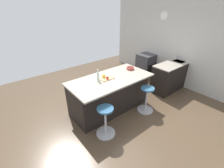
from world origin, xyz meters
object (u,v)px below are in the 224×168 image
stool_by_window (146,100)px  stool_middle (106,122)px  oven_range (146,65)px  apple_yellow (104,76)px  kitchen_island (110,93)px  fruit_bowl (130,68)px  water_bottle (98,76)px  cutting_board (107,78)px  apple_red (107,78)px

stool_by_window → stool_middle: 1.39m
oven_range → apple_yellow: 2.83m
kitchen_island → oven_range: bearing=-161.5°
kitchen_island → stool_middle: 1.01m
apple_yellow → fruit_bowl: bearing=179.2°
water_bottle → oven_range: bearing=-164.2°
stool_by_window → apple_yellow: (0.83, -0.80, 0.68)m
kitchen_island → cutting_board: bearing=-3.9°
stool_middle → fruit_bowl: size_ratio=3.31×
fruit_bowl → oven_range: bearing=-155.4°
cutting_board → apple_red: apple_red is taller
oven_range → water_bottle: size_ratio=2.87×
apple_red → water_bottle: water_bottle is taller
stool_by_window → oven_range: bearing=-139.5°
oven_range → apple_red: bearing=18.8°
stool_middle → cutting_board: 1.13m
oven_range → apple_red: (2.64, 0.90, 0.57)m
apple_yellow → stool_middle: bearing=55.0°
apple_red → apple_yellow: 0.14m
stool_middle → water_bottle: water_bottle is taller
apple_red → apple_yellow: (0.02, -0.13, 0.01)m
stool_middle → water_bottle: (-0.36, -0.76, 0.74)m
cutting_board → apple_yellow: apple_yellow is taller
oven_range → apple_red: size_ratio=12.27×
apple_red → fruit_bowl: (-0.94, -0.12, -0.02)m
kitchen_island → water_bottle: bearing=-6.3°
stool_by_window → apple_red: bearing=-39.4°
stool_by_window → apple_red: 1.25m
apple_yellow → water_bottle: 0.21m
oven_range → stool_by_window: oven_range is taller
cutting_board → apple_red: bearing=68.8°
oven_range → kitchen_island: 2.67m
cutting_board → fruit_bowl: 0.92m
oven_range → fruit_bowl: bearing=24.6°
kitchen_island → apple_red: size_ratio=30.10×
cutting_board → apple_yellow: size_ratio=4.02×
stool_by_window → apple_red: (0.81, -0.67, 0.67)m
kitchen_island → cutting_board: 0.49m
apple_red → apple_yellow: apple_yellow is taller
stool_middle → apple_yellow: 1.19m
apple_yellow → stool_by_window: bearing=136.0°
kitchen_island → stool_by_window: size_ratio=3.03×
kitchen_island → water_bottle: 0.68m
stool_middle → fruit_bowl: bearing=-152.7°
apple_yellow → fruit_bowl: apple_yellow is taller
cutting_board → fruit_bowl: fruit_bowl is taller
stool_by_window → fruit_bowl: fruit_bowl is taller
stool_by_window → water_bottle: 1.47m
kitchen_island → cutting_board: cutting_board is taller
stool_by_window → fruit_bowl: (-0.13, -0.79, 0.66)m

